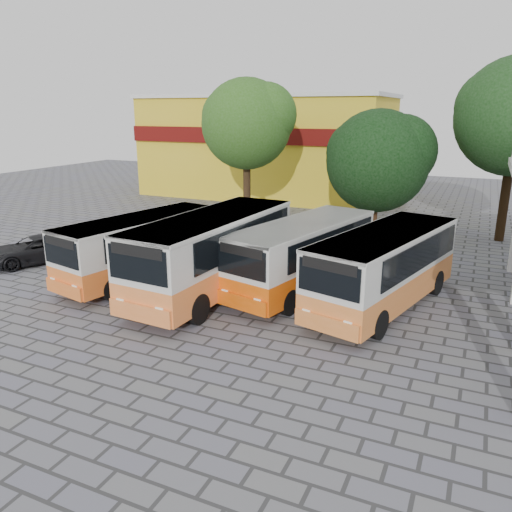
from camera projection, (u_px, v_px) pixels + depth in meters
The scene contains 9 objects.
ground at pixel (264, 329), 16.77m from camera, with size 90.00×90.00×0.00m, color slate.
shophouse_block at pixel (268, 145), 42.66m from camera, with size 20.40×10.40×8.30m.
bus_far_left at pixel (142, 244), 21.32m from camera, with size 3.86×7.97×2.74m.
bus_centre_left at pixel (213, 249), 19.62m from camera, with size 3.23×8.92×3.16m.
bus_centre_right at pixel (303, 251), 20.01m from camera, with size 4.10×8.22×2.82m.
bus_far_right at pixel (385, 264), 18.20m from camera, with size 4.34×8.44×2.88m.
tree_left at pixel (248, 121), 31.06m from camera, with size 5.90×5.62×9.05m.
tree_middle at pixel (379, 158), 28.02m from camera, with size 6.04×5.75×7.20m.
parked_car at pixel (36, 249), 23.98m from camera, with size 2.12×4.59×1.28m, color black.
Camera 1 is at (6.14, -14.11, 7.09)m, focal length 35.00 mm.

